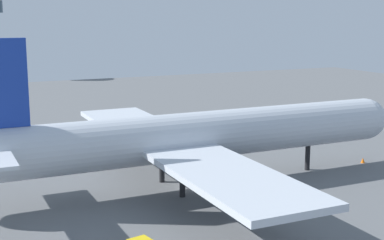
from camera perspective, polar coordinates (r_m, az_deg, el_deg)
ground_plane at (r=71.65m, az=-0.00°, el=-6.83°), size 247.94×247.94×0.00m
cargo_airplane at (r=69.84m, az=-0.22°, el=-1.78°), size 61.99×54.50×19.28m
safety_cone_nose at (r=86.31m, az=17.20°, el=-3.98°), size 0.58×0.58×0.83m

